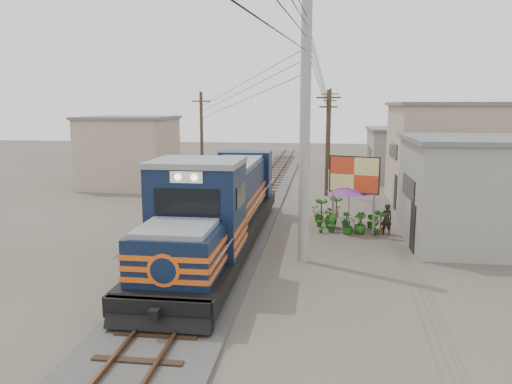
# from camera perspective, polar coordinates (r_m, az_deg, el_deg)

# --- Properties ---
(ground) EXTENTS (120.00, 120.00, 0.00)m
(ground) POSITION_cam_1_polar(r_m,az_deg,el_deg) (20.73, -4.37, -7.06)
(ground) COLOR #473F35
(ground) RESTS_ON ground
(ballast) EXTENTS (3.60, 70.00, 0.16)m
(ballast) POSITION_cam_1_polar(r_m,az_deg,el_deg) (30.28, -0.48, -1.41)
(ballast) COLOR #595651
(ballast) RESTS_ON ground
(track) EXTENTS (1.15, 70.00, 0.12)m
(track) POSITION_cam_1_polar(r_m,az_deg,el_deg) (30.24, -0.48, -1.08)
(track) COLOR #51331E
(track) RESTS_ON ground
(locomotive) EXTENTS (3.05, 16.58, 4.11)m
(locomotive) POSITION_cam_1_polar(r_m,az_deg,el_deg) (20.88, -4.09, -1.88)
(locomotive) COLOR black
(locomotive) RESTS_ON ground
(utility_pole_main) EXTENTS (0.40, 0.40, 10.00)m
(utility_pole_main) POSITION_cam_1_polar(r_m,az_deg,el_deg) (18.93, 5.60, 6.71)
(utility_pole_main) COLOR #9E9B93
(utility_pole_main) RESTS_ON ground
(wooden_pole_mid) EXTENTS (1.60, 0.24, 7.00)m
(wooden_pole_mid) POSITION_cam_1_polar(r_m,az_deg,el_deg) (33.47, 8.17, 5.80)
(wooden_pole_mid) COLOR #4C3826
(wooden_pole_mid) RESTS_ON ground
(wooden_pole_far) EXTENTS (1.60, 0.24, 7.50)m
(wooden_pole_far) POSITION_cam_1_polar(r_m,az_deg,el_deg) (47.44, 8.40, 7.31)
(wooden_pole_far) COLOR #4C3826
(wooden_pole_far) RESTS_ON ground
(wooden_pole_left) EXTENTS (1.60, 0.24, 7.00)m
(wooden_pole_left) POSITION_cam_1_polar(r_m,az_deg,el_deg) (38.56, -6.23, 6.38)
(wooden_pole_left) COLOR #4C3826
(wooden_pole_left) RESTS_ON ground
(power_lines) EXTENTS (9.65, 19.00, 3.30)m
(power_lines) POSITION_cam_1_polar(r_m,az_deg,el_deg) (28.25, -1.23, 13.03)
(power_lines) COLOR black
(power_lines) RESTS_ON ground
(shophouse_front) EXTENTS (7.35, 6.30, 4.70)m
(shophouse_front) POSITION_cam_1_polar(r_m,az_deg,el_deg) (23.85, 25.38, 0.07)
(shophouse_front) COLOR gray
(shophouse_front) RESTS_ON ground
(shophouse_mid) EXTENTS (8.40, 7.35, 6.20)m
(shophouse_mid) POSITION_cam_1_polar(r_m,az_deg,el_deg) (32.61, 22.40, 4.04)
(shophouse_mid) COLOR tan
(shophouse_mid) RESTS_ON ground
(shophouse_back) EXTENTS (6.30, 6.30, 4.20)m
(shophouse_back) POSITION_cam_1_polar(r_m,az_deg,el_deg) (42.13, 16.91, 4.17)
(shophouse_back) COLOR gray
(shophouse_back) RESTS_ON ground
(shophouse_left) EXTENTS (6.30, 6.30, 5.20)m
(shophouse_left) POSITION_cam_1_polar(r_m,az_deg,el_deg) (38.27, -14.23, 4.50)
(shophouse_left) COLOR tan
(shophouse_left) RESTS_ON ground
(billboard) EXTENTS (2.30, 0.91, 3.70)m
(billboard) POSITION_cam_1_polar(r_m,az_deg,el_deg) (23.74, 11.15, 1.73)
(billboard) COLOR #99999E
(billboard) RESTS_ON ground
(market_umbrella) EXTENTS (2.73, 2.73, 2.43)m
(market_umbrella) POSITION_cam_1_polar(r_m,az_deg,el_deg) (24.31, 10.64, 0.52)
(market_umbrella) COLOR black
(market_umbrella) RESTS_ON ground
(vendor) EXTENTS (0.60, 0.46, 1.47)m
(vendor) POSITION_cam_1_polar(r_m,az_deg,el_deg) (24.30, 14.68, -3.02)
(vendor) COLOR black
(vendor) RESTS_ON ground
(plant_nursery) EXTENTS (3.42, 3.27, 1.11)m
(plant_nursery) POSITION_cam_1_polar(r_m,az_deg,el_deg) (24.92, 9.56, -3.13)
(plant_nursery) COLOR #265E1A
(plant_nursery) RESTS_ON ground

